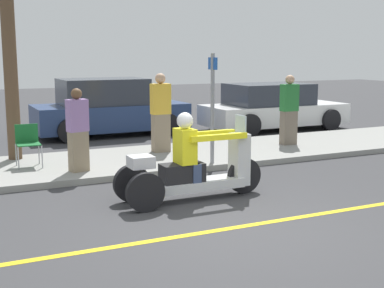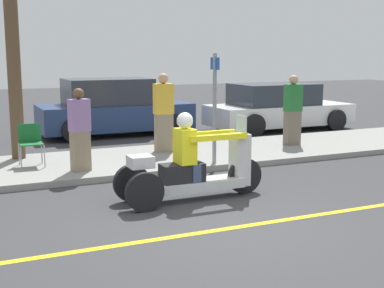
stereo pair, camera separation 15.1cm
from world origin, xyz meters
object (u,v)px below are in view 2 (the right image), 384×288
(parked_car_lot_right, at_px, (113,109))
(parked_car_lot_far, at_px, (277,108))
(spectator_by_tree, at_px, (80,131))
(street_sign, at_px, (215,104))
(folding_chair_curbside, at_px, (30,140))
(motorcycle_trike, at_px, (192,169))
(spectator_far_back, at_px, (164,114))
(tree_trunk, at_px, (15,80))
(spectator_near_curb, at_px, (293,111))

(parked_car_lot_right, bearing_deg, parked_car_lot_far, -12.50)
(spectator_by_tree, xyz_separation_m, parked_car_lot_far, (6.89, 3.77, -0.21))
(spectator_by_tree, height_order, street_sign, street_sign)
(spectator_by_tree, xyz_separation_m, folding_chair_curbside, (-0.79, 0.90, -0.25))
(parked_car_lot_far, xyz_separation_m, street_sign, (-4.25, -4.17, 0.65))
(motorcycle_trike, height_order, street_sign, street_sign)
(spectator_by_tree, bearing_deg, spectator_far_back, 29.01)
(folding_chair_curbside, relative_size, tree_trunk, 0.25)
(parked_car_lot_far, height_order, parked_car_lot_right, parked_car_lot_right)
(motorcycle_trike, height_order, parked_car_lot_far, motorcycle_trike)
(spectator_near_curb, height_order, folding_chair_curbside, spectator_near_curb)
(spectator_by_tree, bearing_deg, tree_trunk, 118.02)
(motorcycle_trike, distance_m, spectator_far_back, 3.67)
(folding_chair_curbside, bearing_deg, spectator_near_curb, -1.22)
(spectator_near_curb, xyz_separation_m, street_sign, (-2.70, -1.16, 0.39))
(parked_car_lot_right, bearing_deg, motorcycle_trike, -96.19)
(folding_chair_curbside, bearing_deg, parked_car_lot_right, 54.45)
(motorcycle_trike, height_order, spectator_near_curb, spectator_near_curb)
(motorcycle_trike, xyz_separation_m, spectator_by_tree, (-1.26, 2.33, 0.37))
(spectator_by_tree, relative_size, parked_car_lot_far, 0.36)
(folding_chair_curbside, distance_m, street_sign, 3.72)
(folding_chair_curbside, bearing_deg, tree_trunk, 99.55)
(folding_chair_curbside, bearing_deg, spectator_far_back, 5.83)
(parked_car_lot_far, bearing_deg, spectator_by_tree, -151.28)
(spectator_near_curb, xyz_separation_m, parked_car_lot_right, (-3.30, 4.08, -0.18))
(parked_car_lot_far, xyz_separation_m, parked_car_lot_right, (-4.85, 1.08, 0.08))
(parked_car_lot_right, xyz_separation_m, street_sign, (0.60, -5.24, 0.57))
(motorcycle_trike, height_order, folding_chair_curbside, motorcycle_trike)
(motorcycle_trike, relative_size, spectator_by_tree, 1.58)
(folding_chair_curbside, height_order, tree_trunk, tree_trunk)
(tree_trunk, xyz_separation_m, street_sign, (3.57, -2.14, -0.46))
(motorcycle_trike, relative_size, spectator_far_back, 1.40)
(spectator_far_back, height_order, tree_trunk, tree_trunk)
(spectator_far_back, xyz_separation_m, parked_car_lot_far, (4.72, 2.57, -0.30))
(motorcycle_trike, distance_m, street_sign, 2.51)
(motorcycle_trike, bearing_deg, spectator_far_back, 75.63)
(spectator_near_curb, relative_size, street_sign, 0.77)
(spectator_far_back, distance_m, parked_car_lot_right, 3.66)
(motorcycle_trike, bearing_deg, street_sign, 54.58)
(folding_chair_curbside, bearing_deg, parked_car_lot_far, 20.54)
(tree_trunk, height_order, street_sign, tree_trunk)
(spectator_by_tree, distance_m, parked_car_lot_right, 5.26)
(spectator_near_curb, bearing_deg, folding_chair_curbside, 178.78)
(parked_car_lot_far, distance_m, tree_trunk, 8.15)
(spectator_near_curb, xyz_separation_m, spectator_by_tree, (-5.34, -0.77, -0.06))
(spectator_by_tree, distance_m, tree_trunk, 2.18)
(spectator_far_back, height_order, parked_car_lot_far, spectator_far_back)
(spectator_near_curb, xyz_separation_m, spectator_far_back, (-3.17, 0.43, 0.04))
(spectator_near_curb, bearing_deg, parked_car_lot_far, 62.71)
(spectator_by_tree, relative_size, folding_chair_curbside, 1.91)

